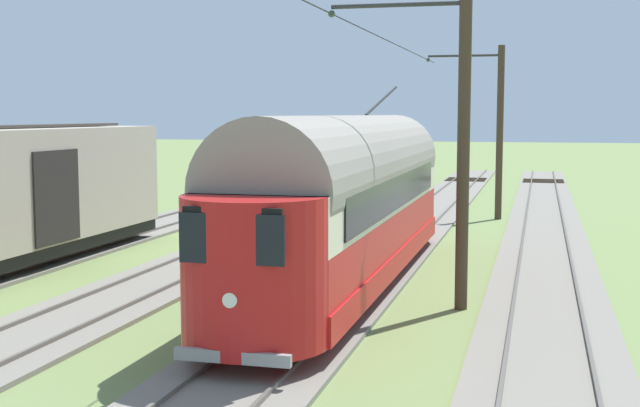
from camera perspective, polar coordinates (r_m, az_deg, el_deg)
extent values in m
plane|color=olive|center=(26.25, -1.23, -3.50)|extent=(220.00, 220.00, 0.00)
cube|color=slate|center=(25.29, 14.85, -3.96)|extent=(2.80, 80.00, 0.10)
cube|color=#59544C|center=(25.27, 13.23, -3.71)|extent=(0.07, 80.00, 0.08)
cube|color=#59544C|center=(25.29, 16.49, -3.79)|extent=(0.07, 80.00, 0.08)
cube|color=#2D2316|center=(57.08, 14.71, 1.56)|extent=(2.50, 0.24, 0.08)
cube|color=#2D2316|center=(56.43, 14.71, 1.51)|extent=(2.50, 0.24, 0.08)
cube|color=#2D2316|center=(55.78, 14.72, 1.46)|extent=(2.50, 0.24, 0.08)
cube|color=#2D2316|center=(55.13, 14.72, 1.41)|extent=(2.50, 0.24, 0.08)
cube|color=#2D2316|center=(54.48, 14.72, 1.36)|extent=(2.50, 0.24, 0.08)
cube|color=slate|center=(25.70, 3.98, -3.61)|extent=(2.80, 80.00, 0.10)
cube|color=#59544C|center=(25.83, 2.41, -3.35)|extent=(0.07, 80.00, 0.08)
cube|color=#59544C|center=(25.57, 5.56, -3.47)|extent=(0.07, 80.00, 0.08)
cube|color=#2D2316|center=(57.26, 9.86, 1.68)|extent=(2.50, 0.24, 0.08)
cube|color=#2D2316|center=(56.62, 9.81, 1.64)|extent=(2.50, 0.24, 0.08)
cube|color=#2D2316|center=(55.97, 9.75, 1.59)|extent=(2.50, 0.24, 0.08)
cube|color=#2D2316|center=(55.32, 9.70, 1.54)|extent=(2.50, 0.24, 0.08)
cube|color=#2D2316|center=(54.68, 9.64, 1.49)|extent=(2.50, 0.24, 0.08)
cube|color=slate|center=(27.00, -6.19, -3.16)|extent=(2.80, 80.00, 0.10)
cube|color=#59544C|center=(27.24, -7.61, -2.91)|extent=(0.07, 80.00, 0.08)
cube|color=#59544C|center=(26.74, -4.75, -3.04)|extent=(0.07, 80.00, 0.08)
cube|color=#2D2316|center=(57.85, 5.08, 1.79)|extent=(2.50, 0.24, 0.08)
cube|color=#2D2316|center=(57.21, 4.97, 1.75)|extent=(2.50, 0.24, 0.08)
cube|color=#2D2316|center=(56.58, 4.86, 1.70)|extent=(2.50, 0.24, 0.08)
cube|color=#2D2316|center=(55.94, 4.75, 1.65)|extent=(2.50, 0.24, 0.08)
cube|color=#2D2316|center=(55.30, 4.63, 1.60)|extent=(2.50, 0.24, 0.08)
cube|color=slate|center=(29.05, -15.17, -2.69)|extent=(2.80, 80.00, 0.10)
cube|color=#59544C|center=(29.39, -16.39, -2.45)|extent=(0.07, 80.00, 0.08)
cube|color=#59544C|center=(28.69, -13.93, -2.58)|extent=(0.07, 80.00, 0.08)
cube|color=#2D2316|center=(58.84, 0.42, 1.89)|extent=(2.50, 0.24, 0.08)
cube|color=#2D2316|center=(58.21, 0.26, 1.84)|extent=(2.50, 0.24, 0.08)
cube|color=#2D2316|center=(57.58, 0.11, 1.80)|extent=(2.50, 0.24, 0.08)
cube|color=#2D2316|center=(56.96, -0.06, 1.75)|extent=(2.50, 0.24, 0.08)
cube|color=#2D2316|center=(56.33, -0.22, 1.70)|extent=(2.50, 0.24, 0.08)
cube|color=red|center=(21.44, 1.88, -3.75)|extent=(2.65, 14.35, 0.55)
cube|color=red|center=(21.33, 1.89, -1.76)|extent=(2.55, 14.35, 0.95)
cube|color=beige|center=(21.22, 1.90, 0.92)|extent=(2.55, 14.35, 1.05)
cylinder|color=gray|center=(21.18, 1.90, 2.33)|extent=(2.65, 14.06, 2.65)
cylinder|color=red|center=(14.51, -4.30, -4.46)|extent=(2.55, 2.55, 2.55)
cylinder|color=red|center=(28.25, 5.06, 0.64)|extent=(2.55, 2.55, 2.55)
cube|color=black|center=(13.30, -5.91, -1.02)|extent=(1.63, 0.08, 0.36)
cube|color=black|center=(13.30, -5.95, -2.38)|extent=(1.73, 0.06, 0.80)
cube|color=black|center=(21.54, -1.47, 0.99)|extent=(0.04, 12.05, 0.80)
cube|color=black|center=(20.97, 5.35, 0.83)|extent=(0.04, 12.05, 0.80)
cylinder|color=silver|center=(13.39, -6.04, -6.46)|extent=(0.24, 0.06, 0.24)
cube|color=gray|center=(13.68, -5.90, -10.19)|extent=(1.94, 0.12, 0.20)
cylinder|color=black|center=(25.67, 4.19, 6.93)|extent=(0.07, 4.97, 0.97)
cylinder|color=black|center=(17.31, -3.81, -6.61)|extent=(0.10, 0.76, 0.76)
cylinder|color=black|center=(16.92, 0.84, -6.89)|extent=(0.10, 0.76, 0.76)
cylinder|color=black|center=(26.05, 2.55, -2.33)|extent=(0.10, 0.76, 0.76)
cylinder|color=black|center=(25.79, 5.68, -2.44)|extent=(0.10, 0.76, 0.76)
cube|color=#B2A893|center=(25.23, -20.07, 1.08)|extent=(2.90, 12.77, 3.20)
cube|color=#332D28|center=(25.15, -20.20, 4.85)|extent=(0.70, 11.50, 0.08)
cube|color=black|center=(25.43, -19.92, -2.96)|extent=(2.70, 12.77, 0.36)
cube|color=black|center=(24.44, -17.19, 0.43)|extent=(0.06, 2.20, 2.56)
cylinder|color=black|center=(28.83, -13.73, -1.61)|extent=(0.10, 0.84, 0.84)
cylinder|color=black|center=(29.53, -16.18, -1.50)|extent=(0.10, 0.84, 0.84)
cylinder|color=#423323|center=(35.78, 11.94, 4.64)|extent=(0.28, 0.28, 7.12)
cylinder|color=#2D2D2D|center=(35.95, 9.64, 9.73)|extent=(2.98, 0.10, 0.10)
sphere|color=#334733|center=(36.10, 7.25, 9.51)|extent=(0.16, 0.16, 0.16)
cylinder|color=#423323|center=(18.94, 9.58, 3.58)|extent=(0.28, 0.28, 7.12)
cylinder|color=#2D2D2D|center=(19.26, 5.21, 13.09)|extent=(2.98, 0.10, 0.10)
sphere|color=#334733|center=(19.54, 0.78, 12.57)|extent=(0.16, 0.16, 0.16)
cylinder|color=black|center=(35.95, 9.64, 9.73)|extent=(2.98, 0.02, 0.02)
cube|color=#2D2316|center=(33.56, -17.79, -1.55)|extent=(0.24, 2.40, 0.18)
cube|color=#2D2316|center=(33.72, -18.22, -1.53)|extent=(0.24, 2.40, 0.18)
cube|color=#2D2316|center=(33.89, -18.65, -1.51)|extent=(0.24, 2.40, 0.18)
cube|color=#2D2316|center=(33.95, -17.96, -1.16)|extent=(2.40, 0.24, 0.18)
cube|color=#2D2316|center=(33.70, -18.23, -1.22)|extent=(2.40, 0.24, 0.18)
cube|color=#2D2316|center=(33.45, -18.51, -1.29)|extent=(2.40, 0.24, 0.18)
cube|color=#2D2316|center=(33.52, -17.81, -0.94)|extent=(0.24, 2.40, 0.18)
cube|color=#2D2316|center=(33.68, -18.24, -0.92)|extent=(0.24, 2.40, 0.18)
cube|color=#2D2316|center=(33.84, -18.67, -0.90)|extent=(0.24, 2.40, 0.18)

